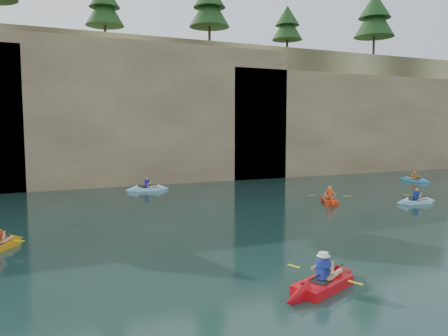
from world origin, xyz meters
name	(u,v)px	position (x,y,z in m)	size (l,w,h in m)	color
ground	(264,275)	(0.00, 0.00, 0.00)	(160.00, 160.00, 0.00)	black
cliff	(108,111)	(0.00, 30.00, 6.00)	(70.00, 16.00, 12.00)	tan
cliff_slab_center	(148,112)	(2.00, 22.60, 5.70)	(24.00, 2.40, 11.40)	tan
cliff_slab_east	(350,122)	(22.00, 22.60, 4.92)	(26.00, 2.40, 9.84)	tan
sea_cave_center	(71,167)	(-4.00, 21.95, 1.60)	(3.50, 1.00, 3.20)	black
sea_cave_east	(242,153)	(10.00, 21.95, 2.25)	(5.00, 1.00, 4.50)	black
main_kayaker	(323,283)	(0.93, -1.76, 0.18)	(3.62, 2.27, 1.33)	red
kayaker_ltblue_near	(416,201)	(14.38, 7.28, 0.14)	(2.91, 2.23, 1.12)	#89CFE5
kayaker_red_far	(330,200)	(9.80, 9.59, 0.15)	(2.31, 3.37, 1.26)	red
kayaker_ltblue_mid	(147,189)	(0.89, 18.75, 0.15)	(3.18, 2.36, 1.20)	#98E5FF
kayaker_blue_east	(414,180)	(22.47, 14.92, 0.13)	(2.06, 2.98, 1.03)	#3F9DD8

